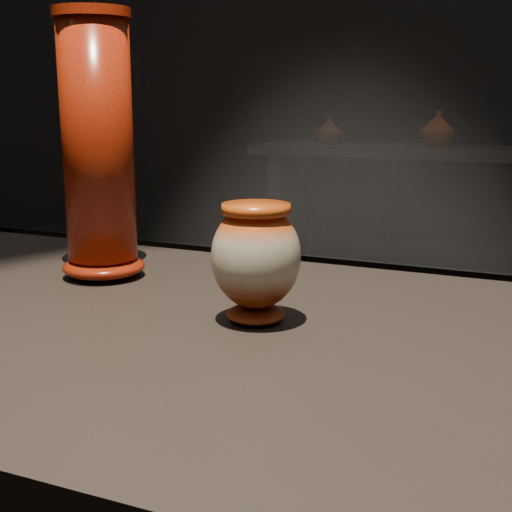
# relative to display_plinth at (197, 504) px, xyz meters

# --- Properties ---
(display_plinth) EXTENTS (2.00, 0.80, 0.90)m
(display_plinth) POSITION_rel_display_plinth_xyz_m (0.00, 0.00, 0.00)
(display_plinth) COLOR black
(display_plinth) RESTS_ON ground
(main_vase) EXTENTS (0.15, 0.15, 0.16)m
(main_vase) POSITION_rel_display_plinth_xyz_m (0.07, 0.04, 0.36)
(main_vase) COLOR #6A2309
(main_vase) RESTS_ON display_plinth
(tall_vase) EXTENTS (0.16, 0.16, 0.43)m
(tall_vase) POSITION_rel_display_plinth_xyz_m (-0.26, 0.16, 0.48)
(tall_vase) COLOR red
(tall_vase) RESTS_ON display_plinth
(back_shelf) EXTENTS (2.00, 0.60, 0.90)m
(back_shelf) POSITION_rel_display_plinth_xyz_m (-0.31, 3.37, 0.01)
(back_shelf) COLOR black
(back_shelf) RESTS_ON ground
(back_vase_left) EXTENTS (0.16, 0.16, 0.17)m
(back_vase_left) POSITION_rel_display_plinth_xyz_m (-0.91, 3.39, 0.35)
(back_vase_left) COLOR maroon
(back_vase_left) RESTS_ON back_shelf
(back_vase_mid) EXTENTS (0.27, 0.27, 0.21)m
(back_vase_mid) POSITION_rel_display_plinth_xyz_m (-0.26, 3.40, 0.37)
(back_vase_mid) COLOR #6A2309
(back_vase_mid) RESTS_ON back_shelf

